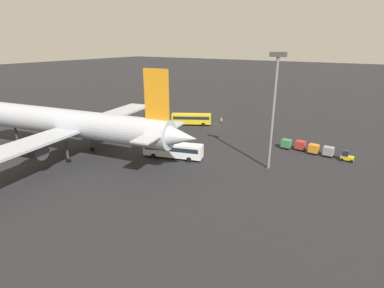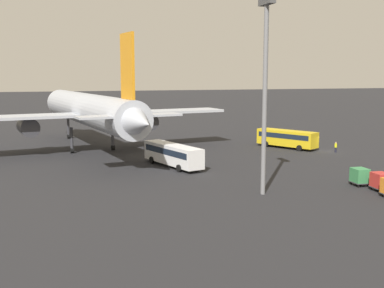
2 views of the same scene
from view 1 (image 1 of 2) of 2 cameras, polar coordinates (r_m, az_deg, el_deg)
name	(u,v)px [view 1 (image 1 of 2)]	position (r m, az deg, el deg)	size (l,w,h in m)	color
ground_plane	(216,124)	(86.59, 4.52, 3.91)	(600.00, 600.00, 0.00)	#232326
airplane	(71,123)	(64.76, -22.11, 3.65)	(54.97, 47.58, 18.18)	#B2B7C1
shuttle_bus_near	(191,118)	(84.59, -0.13, 4.92)	(10.94, 7.72, 3.11)	gold
shuttle_bus_far	(173,149)	(60.27, -3.66, -0.98)	(12.32, 5.86, 3.11)	white
baggage_tug	(347,156)	(66.44, 27.36, -2.09)	(2.46, 1.72, 2.10)	gold
worker_person	(221,121)	(86.25, 5.61, 4.41)	(0.38, 0.38, 1.74)	#1E1E2D
cargo_cart_grey	(328,151)	(67.11, 24.54, -1.24)	(2.10, 1.81, 2.06)	#38383D
cargo_cart_orange	(314,149)	(67.45, 22.14, -0.81)	(2.10, 1.81, 2.06)	#38383D
cargo_cart_red	(300,145)	(68.74, 19.94, -0.18)	(2.10, 1.81, 2.06)	#38383D
cargo_cart_green	(286,143)	(68.79, 17.51, 0.10)	(2.10, 1.81, 2.06)	#38383D
light_pole	(274,102)	(54.25, 15.35, 7.75)	(2.80, 0.70, 20.76)	slate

